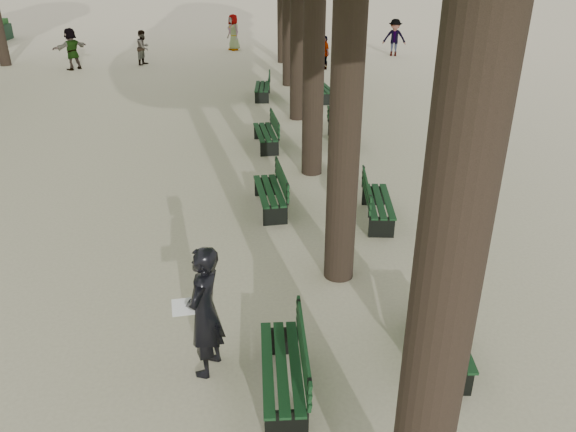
{
  "coord_description": "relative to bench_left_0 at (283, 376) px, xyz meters",
  "views": [
    {
      "loc": [
        0.11,
        -5.49,
        5.34
      ],
      "look_at": [
        0.6,
        3.0,
        1.2
      ],
      "focal_mm": 35.0,
      "sensor_mm": 36.0,
      "label": 1
    }
  ],
  "objects": [
    {
      "name": "ground",
      "position": [
        -0.37,
        -0.14,
        -0.27
      ],
      "size": [
        120.0,
        120.0,
        0.0
      ],
      "primitive_type": "plane",
      "color": "beige",
      "rests_on": "ground"
    },
    {
      "name": "bench_left_0",
      "position": [
        0.0,
        0.0,
        0.0
      ],
      "size": [
        0.58,
        1.8,
        0.92
      ],
      "color": "black",
      "rests_on": "ground"
    },
    {
      "name": "bench_left_1",
      "position": [
        -0.0,
        5.69,
        0.0
      ],
      "size": [
        0.76,
        1.85,
        0.92
      ],
      "color": "black",
      "rests_on": "ground"
    },
    {
      "name": "bench_left_2",
      "position": [
        -0.0,
        9.95,
        0.0
      ],
      "size": [
        0.76,
        1.85,
        0.92
      ],
      "color": "black",
      "rests_on": "ground"
    },
    {
      "name": "bench_left_3",
      "position": [
        -0.0,
        15.7,
        0.0
      ],
      "size": [
        0.66,
        1.83,
        0.92
      ],
      "color": "black",
      "rests_on": "ground"
    },
    {
      "name": "bench_right_0",
      "position": [
        2.27,
        0.61,
        0.0
      ],
      "size": [
        0.71,
        1.84,
        0.92
      ],
      "color": "black",
      "rests_on": "ground"
    },
    {
      "name": "bench_right_1",
      "position": [
        2.27,
        5.01,
        0.0
      ],
      "size": [
        0.74,
        1.85,
        0.92
      ],
      "color": "black",
      "rests_on": "ground"
    },
    {
      "name": "bench_right_2",
      "position": [
        2.27,
        10.16,
        0.0
      ],
      "size": [
        0.73,
        1.84,
        0.92
      ],
      "color": "black",
      "rests_on": "ground"
    },
    {
      "name": "bench_right_3",
      "position": [
        2.27,
        15.31,
        0.0
      ],
      "size": [
        0.81,
        1.86,
        0.92
      ],
      "color": "black",
      "rests_on": "ground"
    },
    {
      "name": "man_with_map",
      "position": [
        -1.01,
        0.52,
        0.69
      ],
      "size": [
        0.74,
        0.85,
        1.92
      ],
      "color": "black",
      "rests_on": "ground"
    },
    {
      "name": "pedestrian_c",
      "position": [
        3.0,
        21.09,
        0.49
      ],
      "size": [
        0.54,
        0.94,
        1.52
      ],
      "primitive_type": "imported",
      "rotation": [
        0.0,
        0.0,
        4.99
      ],
      "color": "#262628",
      "rests_on": "ground"
    },
    {
      "name": "pedestrian_a",
      "position": [
        -5.63,
        22.67,
        0.54
      ],
      "size": [
        0.59,
        0.85,
        1.62
      ],
      "primitive_type": "imported",
      "rotation": [
        0.0,
        0.0,
        1.2
      ],
      "color": "#262628",
      "rests_on": "ground"
    },
    {
      "name": "pedestrian_e",
      "position": [
        -8.74,
        21.68,
        0.67
      ],
      "size": [
        1.41,
        1.57,
        1.88
      ],
      "primitive_type": "imported",
      "rotation": [
        0.0,
        0.0,
        4.01
      ],
      "color": "#262628",
      "rests_on": "ground"
    },
    {
      "name": "pedestrian_d",
      "position": [
        -1.39,
        26.57,
        0.68
      ],
      "size": [
        0.84,
        0.98,
        1.9
      ],
      "primitive_type": "imported",
      "rotation": [
        0.0,
        0.0,
        5.32
      ],
      "color": "#262628",
      "rests_on": "ground"
    },
    {
      "name": "pedestrian_b",
      "position": [
        7.04,
        24.34,
        0.65
      ],
      "size": [
        1.25,
        0.67,
        1.85
      ],
      "primitive_type": "imported",
      "rotation": [
        0.0,
        0.0,
        6.02
      ],
      "color": "#262628",
      "rests_on": "ground"
    }
  ]
}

